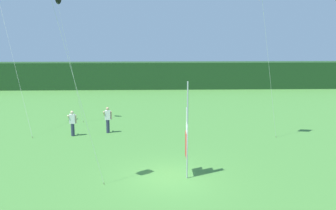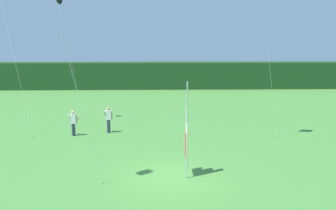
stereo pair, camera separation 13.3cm
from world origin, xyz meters
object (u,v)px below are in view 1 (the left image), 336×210
object	(u,v)px
person_mid_field	(72,123)
kite_black_delta_0	(57,0)
banner_flag	(187,131)
person_near_banner	(108,119)

from	to	relation	value
person_mid_field	kite_black_delta_0	world-z (taller)	kite_black_delta_0
banner_flag	kite_black_delta_0	xyz separation A→B (m)	(-8.16, 10.97, 6.60)
person_near_banner	kite_black_delta_0	size ratio (longest dim) A/B	0.19
person_near_banner	banner_flag	bearing A→B (deg)	-60.22
kite_black_delta_0	banner_flag	bearing A→B (deg)	-53.35
person_near_banner	kite_black_delta_0	world-z (taller)	kite_black_delta_0
kite_black_delta_0	person_mid_field	bearing A→B (deg)	-68.34
person_near_banner	kite_black_delta_0	bearing A→B (deg)	139.85
banner_flag	kite_black_delta_0	world-z (taller)	kite_black_delta_0
banner_flag	person_near_banner	xyz separation A→B (m)	(-4.52, 7.90, -1.19)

